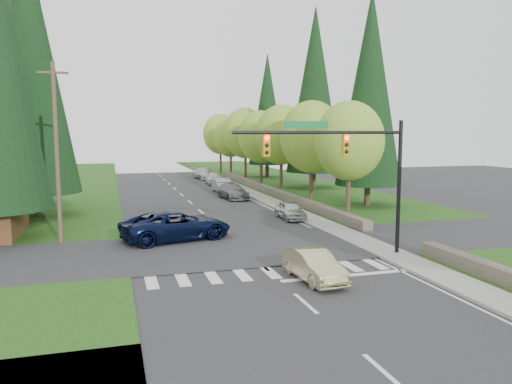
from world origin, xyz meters
name	(u,v)px	position (x,y,z in m)	size (l,w,h in m)	color
ground	(296,295)	(0.00, 0.00, 0.00)	(120.00, 120.00, 0.00)	#28282B
grass_east	(356,206)	(13.00, 20.00, 0.03)	(14.00, 110.00, 0.06)	#1E4A13
grass_west	(18,222)	(-13.00, 20.00, 0.03)	(14.00, 110.00, 0.06)	#1E4A13
cross_street	(243,248)	(0.00, 8.00, 0.00)	(120.00, 8.00, 0.10)	#28282B
sidewalk_east	(280,205)	(6.90, 22.00, 0.07)	(1.80, 80.00, 0.13)	gray
curb_east	(270,206)	(6.05, 22.00, 0.07)	(0.20, 80.00, 0.13)	gray
stone_wall_north	(270,191)	(8.60, 30.00, 0.35)	(0.70, 40.00, 0.70)	#4C4438
traffic_signal	(348,158)	(4.37, 4.50, 4.98)	(8.70, 0.37, 6.80)	black
utility_pole	(57,152)	(-9.50, 12.00, 5.14)	(1.60, 0.24, 10.00)	#473828
decid_tree_0	(349,141)	(9.20, 14.00, 5.60)	(4.80, 4.80, 8.37)	#38281C
decid_tree_1	(312,137)	(9.30, 21.00, 5.80)	(5.20, 5.20, 8.80)	#38281C
decid_tree_2	(281,135)	(9.10, 28.00, 5.93)	(5.00, 5.00, 8.82)	#38281C
decid_tree_3	(261,137)	(9.20, 35.00, 5.66)	(5.00, 5.00, 8.55)	#38281C
decid_tree_4	(245,133)	(9.30, 42.00, 6.06)	(5.40, 5.40, 9.18)	#38281C
decid_tree_5	(231,137)	(9.10, 49.00, 5.53)	(4.80, 4.80, 8.30)	#38281C
decid_tree_6	(220,134)	(9.20, 56.00, 5.86)	(5.20, 5.20, 8.86)	#38281C
conifer_w_c	(29,60)	(-12.00, 22.00, 11.29)	(6.46, 6.46, 20.80)	#38281C
conifer_w_e	(15,82)	(-14.00, 28.00, 10.29)	(5.78, 5.78, 18.80)	#38281C
conifer_e_a	(370,88)	(14.00, 20.00, 9.79)	(5.44, 5.44, 17.80)	#38281C
conifer_e_b	(315,90)	(15.00, 34.00, 10.79)	(6.12, 6.12, 19.80)	#38281C
conifer_e_c	(267,109)	(14.00, 48.00, 9.29)	(5.10, 5.10, 16.80)	#38281C
sedan_champagne	(314,266)	(1.40, 1.56, 0.64)	(1.35, 3.87, 1.27)	tan
suv_navy	(176,225)	(-3.16, 11.00, 0.88)	(2.92, 6.33, 1.76)	black
parked_car_a	(290,210)	(5.59, 15.85, 0.64)	(1.51, 3.75, 1.28)	silver
parked_car_b	(233,191)	(4.20, 27.59, 0.70)	(1.97, 4.84, 1.40)	slate
parked_car_c	(222,185)	(4.32, 32.70, 0.73)	(1.54, 4.41, 1.45)	#A4A4A8
parked_car_d	(214,178)	(5.10, 41.02, 0.73)	(1.72, 4.27, 1.45)	silver
parked_car_e	(204,173)	(5.18, 47.92, 0.73)	(2.06, 5.06, 1.47)	silver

